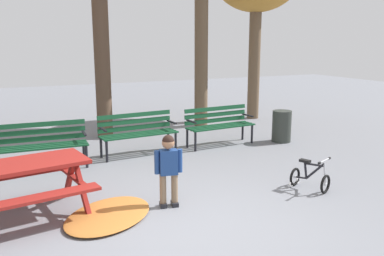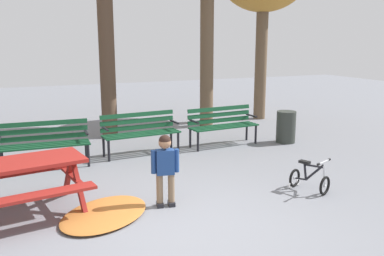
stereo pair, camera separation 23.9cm
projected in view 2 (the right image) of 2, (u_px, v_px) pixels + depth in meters
name	position (u px, v px, depth m)	size (l,w,h in m)	color
ground	(179.00, 230.00, 5.16)	(36.00, 36.00, 0.00)	slate
picnic_table	(13.00, 175.00, 5.42)	(1.99, 1.61, 0.79)	maroon
park_bench_left	(44.00, 140.00, 7.63)	(1.62, 0.54, 0.85)	#144728
park_bench_right	(140.00, 130.00, 8.54)	(1.63, 0.57, 0.85)	#144728
park_bench_far_right	(222.00, 123.00, 9.26)	(1.63, 0.57, 0.85)	#144728
child_standing	(165.00, 165.00, 5.79)	(0.39, 0.21, 1.05)	#7F664C
kids_bicycle	(309.00, 179.00, 6.47)	(0.53, 0.63, 0.54)	black
leaf_pile	(105.00, 214.00, 5.57)	(1.39, 0.97, 0.07)	#B26B2D
trash_bin	(286.00, 127.00, 9.52)	(0.44, 0.44, 0.73)	#2D332D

